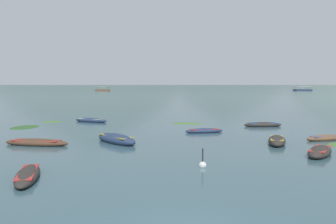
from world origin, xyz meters
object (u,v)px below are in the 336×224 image
at_px(rowboat_9, 263,125).
at_px(rowboat_0, 91,120).
at_px(rowboat_1, 320,152).
at_px(rowboat_10, 37,143).
at_px(rowboat_5, 27,175).
at_px(ferry_1, 303,90).
at_px(ferry_0, 103,90).
at_px(mooring_buoy, 203,165).
at_px(rowboat_6, 204,131).
at_px(rowboat_2, 116,139).
at_px(rowboat_3, 277,141).
at_px(rowboat_4, 326,138).

bearing_deg(rowboat_9, rowboat_0, 172.39).
xyz_separation_m(rowboat_1, rowboat_10, (-16.98, 1.55, -0.02)).
height_order(rowboat_5, ferry_1, ferry_1).
distance_m(rowboat_5, ferry_1, 197.90).
height_order(ferry_0, mooring_buoy, ferry_0).
relative_size(rowboat_6, mooring_buoy, 3.22).
height_order(rowboat_2, ferry_0, ferry_0).
bearing_deg(ferry_0, rowboat_3, -70.48).
height_order(rowboat_1, ferry_0, ferry_0).
bearing_deg(mooring_buoy, rowboat_4, 45.34).
bearing_deg(rowboat_3, rowboat_0, 144.01).
relative_size(rowboat_9, ferry_1, 0.35).
relative_size(rowboat_0, rowboat_1, 1.14).
distance_m(rowboat_0, rowboat_9, 17.06).
bearing_deg(rowboat_0, rowboat_5, -79.16).
bearing_deg(rowboat_9, rowboat_1, -86.24).
distance_m(rowboat_3, rowboat_9, 9.52).
height_order(rowboat_2, rowboat_10, rowboat_2).
bearing_deg(rowboat_1, rowboat_2, 166.16).
xyz_separation_m(rowboat_6, rowboat_10, (-10.72, -6.80, 0.03)).
relative_size(rowboat_2, mooring_buoy, 3.84).
relative_size(rowboat_2, rowboat_4, 1.21).
xyz_separation_m(rowboat_9, ferry_0, (-58.83, 154.37, 0.29)).
bearing_deg(rowboat_3, ferry_0, 109.52).
distance_m(rowboat_10, ferry_1, 191.81).
bearing_deg(ferry_1, ferry_0, -172.68).
bearing_deg(rowboat_0, rowboat_1, -40.61).
distance_m(rowboat_1, rowboat_6, 10.44).
xyz_separation_m(rowboat_0, rowboat_4, (19.88, -9.92, -0.01)).
bearing_deg(mooring_buoy, rowboat_6, 89.15).
bearing_deg(ferry_0, mooring_buoy, -72.68).
xyz_separation_m(rowboat_9, ferry_1, (50.55, 168.43, 0.29)).
relative_size(rowboat_4, rowboat_9, 0.88).
distance_m(rowboat_0, rowboat_1, 23.39).
bearing_deg(rowboat_10, rowboat_3, 7.12).
bearing_deg(rowboat_2, rowboat_0, 114.67).
xyz_separation_m(rowboat_2, ferry_1, (61.84, 178.41, 0.21)).
distance_m(rowboat_0, ferry_0, 157.78).
distance_m(rowboat_6, ferry_0, 167.72).
distance_m(rowboat_4, mooring_buoy, 12.17).
height_order(rowboat_1, rowboat_9, rowboat_1).
height_order(rowboat_0, rowboat_2, rowboat_2).
bearing_deg(ferry_0, rowboat_1, -70.37).
bearing_deg(rowboat_2, ferry_1, 70.88).
relative_size(rowboat_1, rowboat_10, 0.79).
bearing_deg(rowboat_9, rowboat_10, -144.70).
distance_m(rowboat_2, rowboat_3, 10.57).
relative_size(ferry_0, ferry_1, 0.81).
relative_size(rowboat_2, rowboat_9, 1.06).
relative_size(rowboat_5, ferry_0, 0.46).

